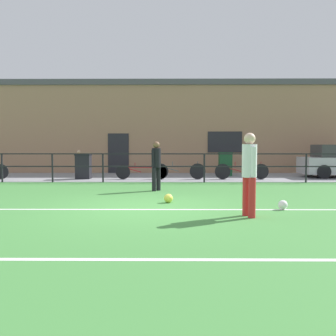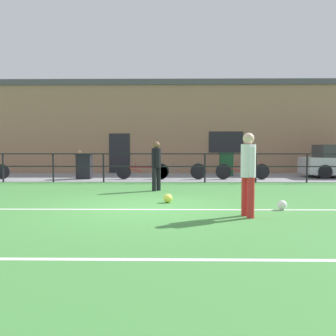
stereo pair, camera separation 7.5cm
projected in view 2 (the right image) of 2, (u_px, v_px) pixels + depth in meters
The scene contains 16 objects.
ground at pixel (141, 208), 8.66m from camera, with size 60.00×44.00×0.04m, color #42843D.
field_line_touchline at pixel (140, 209), 8.37m from camera, with size 36.00×0.11×0.00m, color white.
field_line_hash at pixel (113, 259), 4.67m from camera, with size 36.00×0.11×0.00m, color white.
pavement_strip at pixel (157, 177), 17.14m from camera, with size 48.00×5.00×0.02m, color gray.
perimeter_fence at pixel (154, 164), 14.61m from camera, with size 36.07×0.07×1.15m.
clubhouse_facade at pixel (160, 127), 20.69m from camera, with size 28.00×2.56×4.94m.
player_goalkeeper at pixel (156, 163), 11.85m from camera, with size 0.29×0.37×1.58m.
player_striker at pixel (248, 169), 7.45m from camera, with size 0.30×0.45×1.70m.
soccer_ball_match at pixel (168, 198), 9.37m from camera, with size 0.23×0.23×0.23m, color #E5E04C.
soccer_ball_spare at pixel (282, 205), 8.33m from camera, with size 0.21×0.21×0.21m, color white.
spectator_child at pixel (80, 161), 17.44m from camera, with size 0.32×0.22×1.23m.
bicycle_parked_0 at pixel (242, 171), 15.77m from camera, with size 2.29×0.04×0.76m.
bicycle_parked_1 at pixel (180, 171), 15.81m from camera, with size 2.26×0.04×0.77m.
bicycle_parked_3 at pixel (142, 172), 15.84m from camera, with size 2.19×0.04×0.72m.
trash_bin_0 at pixel (226, 164), 17.73m from camera, with size 0.64×0.54×1.11m.
trash_bin_1 at pixel (84, 166), 16.08m from camera, with size 0.65×0.55×1.09m.
Camera 2 is at (0.76, -8.58, 1.43)m, focal length 39.69 mm.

